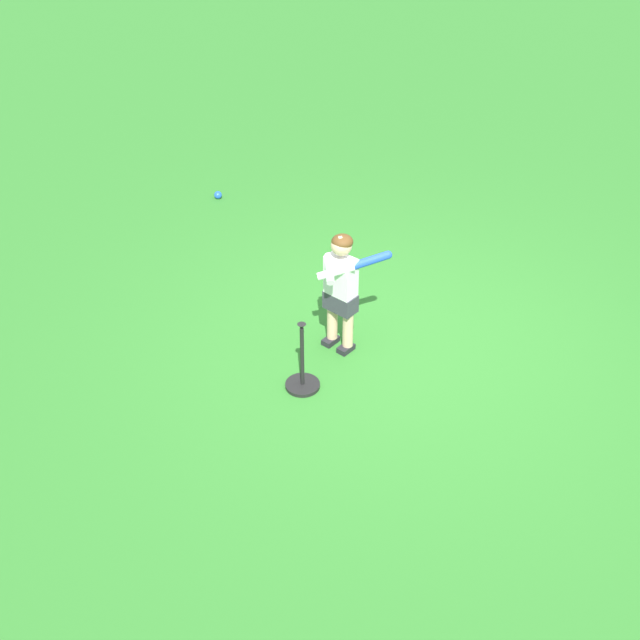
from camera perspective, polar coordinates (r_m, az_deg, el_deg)
The scene contains 4 objects.
ground_plane at distance 7.30m, azimuth 5.25°, elevation -1.52°, with size 40.00×40.00×0.00m, color #2D7528.
child_batter at distance 6.85m, azimuth 1.47°, elevation 2.55°, with size 0.48×0.54×1.08m.
play_ball_by_bucket at distance 9.55m, azimuth -6.89°, elevation 8.36°, with size 0.09×0.09×0.09m, color blue.
batting_tee at distance 6.75m, azimuth -1.19°, elevation -3.82°, with size 0.28×0.28×0.62m.
Camera 1 is at (-2.70, 5.15, 4.41)m, focal length 47.49 mm.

